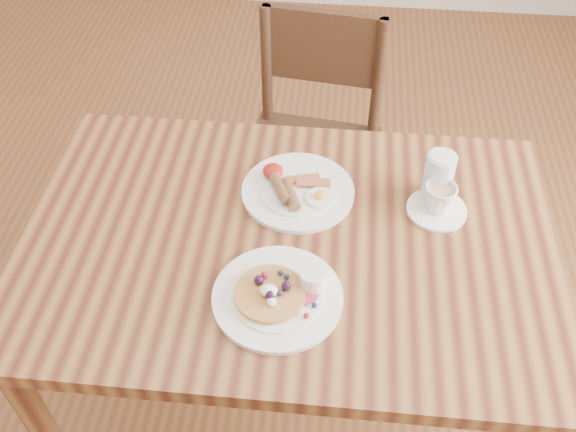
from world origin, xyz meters
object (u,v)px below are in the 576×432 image
Objects in this scene: chair_far at (312,142)px; water_glass at (438,177)px; teacup_saucer at (439,201)px; pancake_plate at (280,294)px; breakfast_plate at (296,190)px; dining_table at (288,266)px.

water_glass is (0.32, -0.48, 0.32)m from chair_far.
teacup_saucer is at bearing 128.26° from chair_far.
breakfast_plate is (0.01, 0.31, -0.00)m from pancake_plate.
breakfast_plate is at bearing 175.30° from teacup_saucer.
pancake_plate is 0.44m from teacup_saucer.
chair_far is 3.26× the size of pancake_plate.
teacup_saucer is (0.32, -0.54, 0.29)m from chair_far.
water_glass is at bearing 92.76° from teacup_saucer.
teacup_saucer is 1.14× the size of water_glass.
water_glass reaches higher than teacup_saucer.
teacup_saucer is at bearing -4.70° from breakfast_plate.
dining_table is 8.57× the size of teacup_saucer.
breakfast_plate is at bearing 87.86° from dining_table.
teacup_saucer is (0.33, -0.03, 0.02)m from breakfast_plate.
dining_table is at bearing -153.19° from water_glass.
dining_table is at bearing -92.14° from breakfast_plate.
breakfast_plate is at bearing 88.93° from pancake_plate.
chair_far reaches higher than teacup_saucer.
water_glass is at bearing 45.26° from pancake_plate.
dining_table is at bearing 95.97° from chair_far.
teacup_saucer reaches higher than pancake_plate.
teacup_saucer is 0.06m from water_glass.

